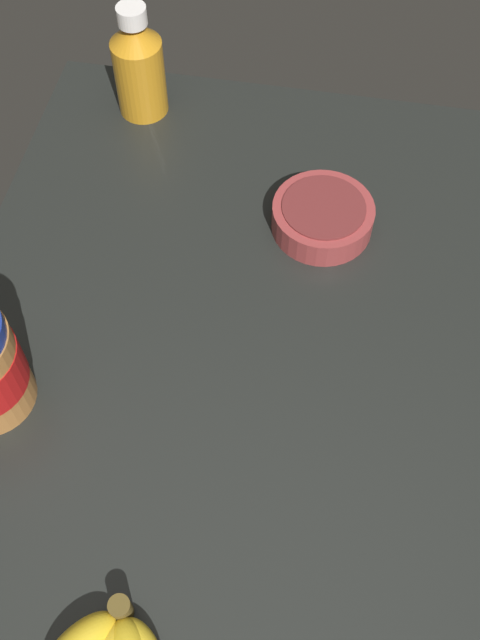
% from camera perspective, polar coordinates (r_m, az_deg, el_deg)
% --- Properties ---
extents(ground_plane, '(0.89, 0.62, 0.04)m').
position_cam_1_polar(ground_plane, '(0.84, -1.34, -3.72)').
color(ground_plane, black).
extents(honey_bottle, '(0.07, 0.07, 0.16)m').
position_cam_1_polar(honey_bottle, '(1.03, -7.67, 18.51)').
color(honey_bottle, orange).
rests_on(honey_bottle, ground_plane).
extents(small_bowl, '(0.12, 0.12, 0.04)m').
position_cam_1_polar(small_bowl, '(0.92, 6.26, 7.78)').
color(small_bowl, '#993838').
rests_on(small_bowl, ground_plane).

